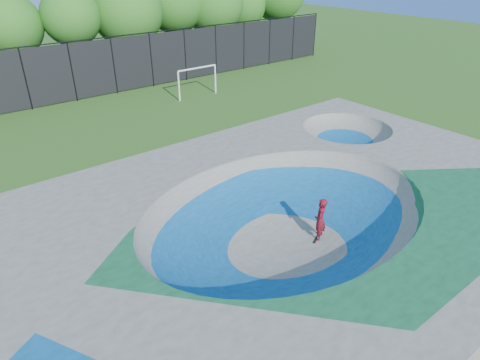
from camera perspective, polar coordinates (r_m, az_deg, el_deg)
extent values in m
plane|color=#295116|center=(15.68, 6.06, -7.91)|extent=(120.00, 120.00, 0.00)
cube|color=gray|center=(15.25, 6.20, -5.63)|extent=(22.00, 14.00, 1.50)
imported|color=#B30E21|center=(15.41, 10.65, -5.25)|extent=(0.72, 0.67, 1.66)
cube|color=black|center=(15.86, 10.39, -7.68)|extent=(0.80, 0.55, 0.05)
cylinder|color=silver|center=(30.48, -8.15, 12.25)|extent=(0.12, 0.12, 2.06)
cylinder|color=silver|center=(32.09, -3.31, 13.28)|extent=(0.12, 0.12, 2.06)
cylinder|color=silver|center=(31.00, -5.76, 14.62)|extent=(3.09, 0.12, 0.12)
cylinder|color=black|center=(31.32, -26.69, 11.89)|extent=(0.09, 0.09, 4.00)
cylinder|color=black|center=(32.04, -21.47, 13.22)|extent=(0.09, 0.09, 4.00)
cylinder|color=black|center=(33.02, -16.46, 14.38)|extent=(0.09, 0.09, 4.00)
cylinder|color=black|center=(34.24, -11.74, 15.38)|extent=(0.09, 0.09, 4.00)
cylinder|color=black|center=(35.67, -7.32, 16.21)|extent=(0.09, 0.09, 4.00)
cylinder|color=black|center=(37.28, -3.24, 16.89)|extent=(0.09, 0.09, 4.00)
cylinder|color=black|center=(39.06, 0.51, 17.44)|extent=(0.09, 0.09, 4.00)
cylinder|color=black|center=(40.98, 3.95, 17.88)|extent=(0.09, 0.09, 4.00)
cylinder|color=black|center=(43.03, 7.08, 18.22)|extent=(0.09, 0.09, 4.00)
cylinder|color=black|center=(45.18, 9.92, 18.49)|extent=(0.09, 0.09, 4.00)
cube|color=black|center=(32.04, -21.47, 13.22)|extent=(48.00, 0.03, 3.80)
cylinder|color=black|center=(31.66, -22.12, 16.70)|extent=(48.00, 0.08, 0.08)
cylinder|color=#443122|center=(36.36, -27.15, 12.86)|extent=(0.44, 0.44, 3.00)
sphere|color=#26641A|center=(35.82, -28.29, 17.68)|extent=(4.42, 4.42, 4.42)
cylinder|color=#443122|center=(36.18, -20.69, 14.44)|extent=(0.44, 0.44, 3.48)
sphere|color=#26641A|center=(35.64, -21.63, 19.63)|extent=(4.28, 4.28, 4.28)
cylinder|color=#443122|center=(38.05, -14.19, 15.57)|extent=(0.44, 0.44, 2.99)
sphere|color=#26641A|center=(37.49, -14.87, 20.95)|extent=(5.66, 5.66, 5.66)
cylinder|color=#443122|center=(41.06, -8.44, 17.29)|extent=(0.44, 0.44, 3.46)
sphere|color=#26641A|center=(40.55, -8.83, 22.48)|extent=(5.36, 5.36, 5.36)
cylinder|color=#443122|center=(42.38, -3.50, 17.57)|extent=(0.44, 0.44, 3.05)
sphere|color=#26641A|center=(41.88, -3.66, 22.43)|extent=(5.57, 5.57, 5.57)
cylinder|color=#443122|center=(46.70, 0.26, 18.43)|extent=(0.44, 0.44, 2.79)
sphere|color=#26641A|center=(46.28, 0.27, 22.30)|extent=(4.74, 4.74, 4.74)
cylinder|color=#443122|center=(49.30, 4.78, 19.23)|extent=(0.44, 0.44, 3.44)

